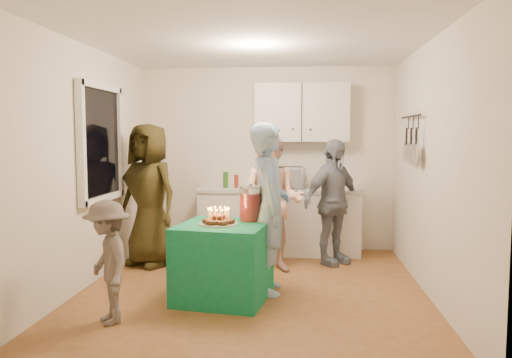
# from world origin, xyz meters

# --- Properties ---
(floor) EXTENTS (4.00, 4.00, 0.00)m
(floor) POSITION_xyz_m (0.00, 0.00, 0.00)
(floor) COLOR brown
(floor) RESTS_ON ground
(ceiling) EXTENTS (4.00, 4.00, 0.00)m
(ceiling) POSITION_xyz_m (0.00, 0.00, 2.60)
(ceiling) COLOR white
(ceiling) RESTS_ON floor
(back_wall) EXTENTS (3.60, 3.60, 0.00)m
(back_wall) POSITION_xyz_m (0.00, 2.00, 1.30)
(back_wall) COLOR silver
(back_wall) RESTS_ON floor
(left_wall) EXTENTS (4.00, 4.00, 0.00)m
(left_wall) POSITION_xyz_m (-1.80, 0.00, 1.30)
(left_wall) COLOR silver
(left_wall) RESTS_ON floor
(right_wall) EXTENTS (4.00, 4.00, 0.00)m
(right_wall) POSITION_xyz_m (1.80, 0.00, 1.30)
(right_wall) COLOR silver
(right_wall) RESTS_ON floor
(window_night) EXTENTS (0.04, 1.00, 1.20)m
(window_night) POSITION_xyz_m (-1.77, 0.30, 1.55)
(window_night) COLOR black
(window_night) RESTS_ON left_wall
(counter) EXTENTS (2.20, 0.58, 0.86)m
(counter) POSITION_xyz_m (0.20, 1.70, 0.43)
(counter) COLOR white
(counter) RESTS_ON floor
(countertop) EXTENTS (2.24, 0.62, 0.05)m
(countertop) POSITION_xyz_m (0.20, 1.70, 0.89)
(countertop) COLOR beige
(countertop) RESTS_ON counter
(upper_cabinet) EXTENTS (1.30, 0.30, 0.80)m
(upper_cabinet) POSITION_xyz_m (0.50, 1.85, 1.95)
(upper_cabinet) COLOR white
(upper_cabinet) RESTS_ON back_wall
(pot_rack) EXTENTS (0.12, 1.00, 0.60)m
(pot_rack) POSITION_xyz_m (1.72, 0.70, 1.60)
(pot_rack) COLOR black
(pot_rack) RESTS_ON right_wall
(microwave) EXTENTS (0.56, 0.41, 0.29)m
(microwave) POSITION_xyz_m (0.27, 1.70, 1.05)
(microwave) COLOR white
(microwave) RESTS_ON countertop
(party_table) EXTENTS (0.97, 0.97, 0.76)m
(party_table) POSITION_xyz_m (-0.26, -0.33, 0.38)
(party_table) COLOR #117546
(party_table) RESTS_ON floor
(donut_cake) EXTENTS (0.38, 0.38, 0.18)m
(donut_cake) POSITION_xyz_m (-0.30, -0.38, 0.85)
(donut_cake) COLOR #381C0C
(donut_cake) RESTS_ON party_table
(punch_jar) EXTENTS (0.22, 0.22, 0.34)m
(punch_jar) POSITION_xyz_m (-0.01, -0.11, 0.93)
(punch_jar) COLOR red
(punch_jar) RESTS_ON party_table
(man_birthday) EXTENTS (0.49, 0.69, 1.77)m
(man_birthday) POSITION_xyz_m (0.18, -0.06, 0.88)
(man_birthday) COLOR #86A7C3
(man_birthday) RESTS_ON floor
(woman_back_left) EXTENTS (1.03, 0.90, 1.78)m
(woman_back_left) POSITION_xyz_m (-1.40, 0.88, 0.89)
(woman_back_left) COLOR #4C4115
(woman_back_left) RESTS_ON floor
(woman_back_center) EXTENTS (0.93, 0.79, 1.67)m
(woman_back_center) POSITION_xyz_m (0.15, 0.77, 0.84)
(woman_back_center) COLOR #EA967A
(woman_back_center) RESTS_ON floor
(woman_back_right) EXTENTS (0.95, 0.92, 1.59)m
(woman_back_right) POSITION_xyz_m (0.90, 1.15, 0.79)
(woman_back_right) COLOR black
(woman_back_right) RESTS_ON floor
(child_near_left) EXTENTS (0.74, 0.80, 1.08)m
(child_near_left) POSITION_xyz_m (-1.16, -1.06, 0.54)
(child_near_left) COLOR #544943
(child_near_left) RESTS_ON floor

